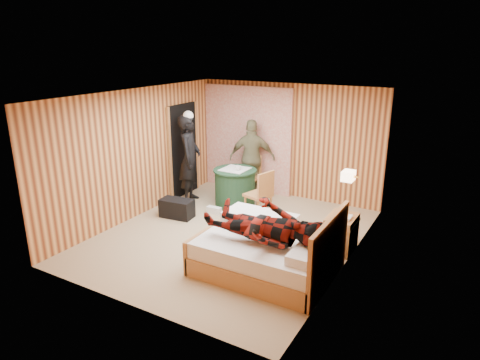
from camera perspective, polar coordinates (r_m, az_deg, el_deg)
The scene contains 23 objects.
floor at distance 7.77m, azimuth -1.29°, elevation -7.38°, with size 4.20×5.00×0.01m, color tan.
ceiling at distance 7.07m, azimuth -1.43°, elevation 11.27°, with size 4.20×5.00×0.01m, color silver.
wall_back at distance 9.48m, azimuth 6.50°, elevation 5.18°, with size 4.20×0.02×2.50m, color #EEA85B.
wall_left at distance 8.56m, azimuth -13.50°, elevation 3.42°, with size 0.02×5.00×2.50m, color #EEA85B.
wall_right at distance 6.54m, azimuth 14.62°, elevation -1.11°, with size 0.02×5.00×2.50m, color #EEA85B.
curtain at distance 9.86m, azimuth 0.97°, elevation 5.48°, with size 2.20×0.08×2.40m, color beige.
doorway at distance 9.63m, azimuth -7.58°, elevation 3.95°, with size 0.06×0.90×2.05m, color black.
wall_lamp at distance 6.98m, azimuth 14.26°, elevation 0.55°, with size 0.26×0.24×0.16m.
bed at distance 6.56m, azimuth 3.85°, elevation -9.44°, with size 1.98×1.53×1.06m.
nightstand at distance 7.32m, azimuth 13.30°, elevation -6.85°, with size 0.46×0.63×0.60m.
round_table at distance 9.02m, azimuth -0.67°, elevation -0.94°, with size 0.91×0.91×0.80m.
chair_far at distance 9.58m, azimuth 1.44°, elevation 1.03°, with size 0.46×0.46×0.93m.
chair_near at distance 8.28m, azimuth 2.87°, elevation -1.54°, with size 0.54×0.54×0.98m.
duffel_bag at distance 8.57m, azimuth -8.41°, elevation -3.76°, with size 0.65×0.35×0.37m, color black.
sneaker_left at distance 8.72m, azimuth -3.48°, elevation -4.03°, with size 0.30×0.12×0.13m, color white.
sneaker_right at distance 8.63m, azimuth -0.96°, elevation -4.22°, with size 0.30×0.12×0.13m, color white.
woman_standing at distance 9.18m, azimuth -6.71°, elevation 2.81°, with size 0.69×0.45×1.89m, color black.
man_at_table at distance 9.53m, azimuth 1.63°, elevation 2.95°, with size 1.01×0.42×1.72m, color #73704D.
man_on_bed at distance 6.09m, azimuth 3.23°, elevation -4.89°, with size 1.77×0.67×0.86m, color maroon.
book_lower at distance 7.16m, azimuth 13.35°, elevation -4.80°, with size 0.17×0.22×0.02m, color white.
book_upper at distance 7.15m, azimuth 13.37°, elevation -4.65°, with size 0.16×0.22×0.02m, color white.
cup_nightstand at distance 7.30m, azimuth 13.79°, elevation -4.06°, with size 0.10×0.10×0.09m, color white.
cup_table at distance 8.80m, azimuth -0.29°, elevation 1.63°, with size 0.12×0.12×0.10m, color white.
Camera 1 is at (3.64, -6.01, 3.31)m, focal length 32.00 mm.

